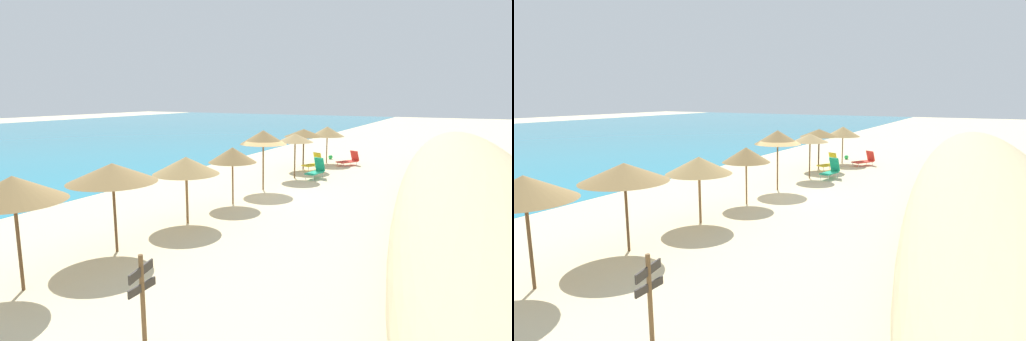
% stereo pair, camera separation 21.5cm
% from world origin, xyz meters
% --- Properties ---
extents(ground_plane, '(160.00, 160.00, 0.00)m').
position_xyz_m(ground_plane, '(0.00, 0.00, 0.00)').
color(ground_plane, beige).
extents(dune_ridge, '(37.81, 7.28, 2.55)m').
position_xyz_m(dune_ridge, '(1.85, -8.49, 1.28)').
color(dune_ridge, '#C9B586').
rests_on(dune_ridge, ground_plane).
extents(beach_umbrella_0, '(2.43, 2.43, 2.86)m').
position_xyz_m(beach_umbrella_0, '(-12.07, 0.83, 2.55)').
color(beach_umbrella_0, brown).
rests_on(beach_umbrella_0, ground_plane).
extents(beach_umbrella_1, '(2.65, 2.65, 2.74)m').
position_xyz_m(beach_umbrella_1, '(-9.12, 0.73, 2.45)').
color(beach_umbrella_1, brown).
rests_on(beach_umbrella_1, ground_plane).
extents(beach_umbrella_2, '(2.46, 2.46, 2.51)m').
position_xyz_m(beach_umbrella_2, '(-5.76, 0.57, 2.19)').
color(beach_umbrella_2, brown).
rests_on(beach_umbrella_2, ground_plane).
extents(beach_umbrella_3, '(2.11, 2.11, 2.51)m').
position_xyz_m(beach_umbrella_3, '(-2.54, 0.53, 2.18)').
color(beach_umbrella_3, brown).
rests_on(beach_umbrella_3, ground_plane).
extents(beach_umbrella_4, '(2.33, 2.33, 3.03)m').
position_xyz_m(beach_umbrella_4, '(0.55, 0.59, 2.67)').
color(beach_umbrella_4, brown).
rests_on(beach_umbrella_4, ground_plane).
extents(beach_umbrella_5, '(2.09, 2.09, 2.59)m').
position_xyz_m(beach_umbrella_5, '(4.14, 0.36, 2.34)').
color(beach_umbrella_5, brown).
rests_on(beach_umbrella_5, ground_plane).
extents(beach_umbrella_6, '(2.48, 2.48, 2.61)m').
position_xyz_m(beach_umbrella_6, '(7.16, 1.01, 2.36)').
color(beach_umbrella_6, brown).
rests_on(beach_umbrella_6, ground_plane).
extents(beach_umbrella_7, '(2.38, 2.38, 2.59)m').
position_xyz_m(beach_umbrella_7, '(10.20, 0.43, 2.24)').
color(beach_umbrella_7, brown).
rests_on(beach_umbrella_7, ground_plane).
extents(lounge_chair_0, '(1.72, 1.35, 0.99)m').
position_xyz_m(lounge_chair_0, '(10.02, -1.25, 0.38)').
color(lounge_chair_0, red).
rests_on(lounge_chair_0, ground_plane).
extents(lounge_chair_1, '(1.45, 1.08, 1.12)m').
position_xyz_m(lounge_chair_1, '(7.07, 0.26, 0.49)').
color(lounge_chair_1, yellow).
rests_on(lounge_chair_1, ground_plane).
extents(lounge_chair_2, '(1.50, 0.80, 1.18)m').
position_xyz_m(lounge_chair_2, '(4.65, -0.77, 0.49)').
color(lounge_chair_2, '#199972').
rests_on(lounge_chair_2, ground_plane).
extents(wooden_signpost, '(0.83, 0.22, 1.81)m').
position_xyz_m(wooden_signpost, '(-12.40, -3.39, 1.08)').
color(wooden_signpost, brown).
rests_on(wooden_signpost, ground_plane).
extents(beach_ball, '(0.32, 0.32, 0.32)m').
position_xyz_m(beach_ball, '(12.16, 0.76, 0.16)').
color(beach_ball, green).
rests_on(beach_ball, ground_plane).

